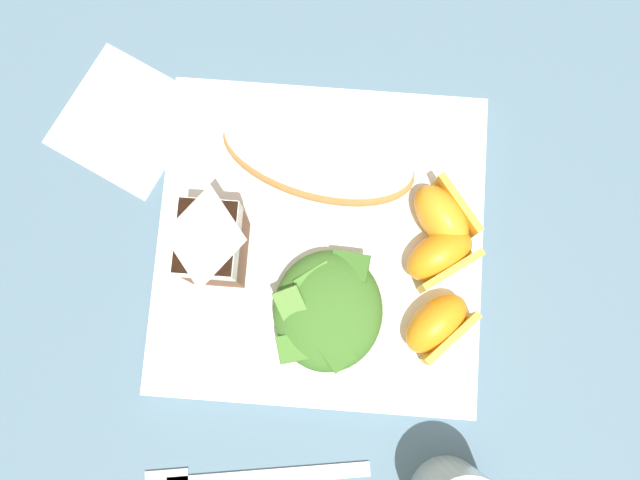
# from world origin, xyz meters

# --- Properties ---
(ground) EXTENTS (3.00, 3.00, 0.00)m
(ground) POSITION_xyz_m (0.00, 0.00, 0.00)
(ground) COLOR slate
(white_plate) EXTENTS (0.28, 0.28, 0.02)m
(white_plate) POSITION_xyz_m (0.00, 0.00, 0.01)
(white_plate) COLOR white
(white_plate) RESTS_ON ground
(cheesy_pizza_bread) EXTENTS (0.11, 0.18, 0.04)m
(cheesy_pizza_bread) POSITION_xyz_m (0.07, 0.01, 0.03)
(cheesy_pizza_bread) COLOR #B77F42
(cheesy_pizza_bread) RESTS_ON white_plate
(green_salad_pile) EXTENTS (0.10, 0.09, 0.05)m
(green_salad_pile) POSITION_xyz_m (-0.06, -0.01, 0.04)
(green_salad_pile) COLOR #3D7028
(green_salad_pile) RESTS_ON white_plate
(milk_carton) EXTENTS (0.06, 0.04, 0.11)m
(milk_carton) POSITION_xyz_m (-0.02, 0.08, 0.08)
(milk_carton) COLOR brown
(milk_carton) RESTS_ON white_plate
(orange_wedge_front) EXTENTS (0.07, 0.07, 0.04)m
(orange_wedge_front) POSITION_xyz_m (-0.06, -0.10, 0.04)
(orange_wedge_front) COLOR orange
(orange_wedge_front) RESTS_ON white_plate
(orange_wedge_middle) EXTENTS (0.06, 0.07, 0.04)m
(orange_wedge_middle) POSITION_xyz_m (-0.01, -0.10, 0.04)
(orange_wedge_middle) COLOR orange
(orange_wedge_middle) RESTS_ON white_plate
(orange_wedge_rear) EXTENTS (0.07, 0.06, 0.04)m
(orange_wedge_rear) POSITION_xyz_m (0.03, -0.10, 0.04)
(orange_wedge_rear) COLOR orange
(orange_wedge_rear) RESTS_ON white_plate
(paper_napkin) EXTENTS (0.15, 0.15, 0.00)m
(paper_napkin) POSITION_xyz_m (0.10, 0.19, 0.00)
(paper_napkin) COLOR white
(paper_napkin) RESTS_ON ground
(metal_fork) EXTENTS (0.05, 0.19, 0.01)m
(metal_fork) POSITION_xyz_m (-0.20, 0.05, 0.00)
(metal_fork) COLOR silver
(metal_fork) RESTS_ON ground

